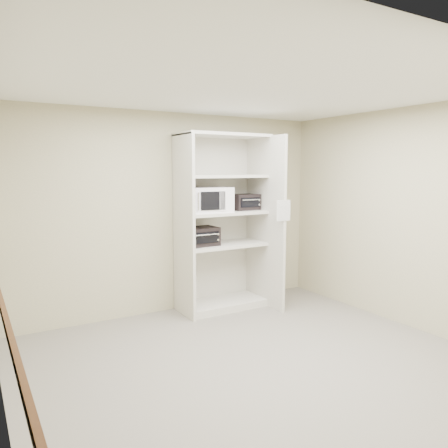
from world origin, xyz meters
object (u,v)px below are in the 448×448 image
microwave (209,200)px  toaster_oven_lower (200,236)px  toaster_oven_upper (244,202)px  shelving_unit (225,228)px

microwave → toaster_oven_lower: 0.51m
toaster_oven_upper → toaster_oven_lower: bearing=179.0°
shelving_unit → microwave: size_ratio=4.33×
toaster_oven_upper → shelving_unit: bearing=-178.1°
shelving_unit → toaster_oven_lower: 0.40m
shelving_unit → toaster_oven_upper: bearing=3.9°
shelving_unit → toaster_oven_upper: shelving_unit is taller
shelving_unit → toaster_oven_upper: (0.33, 0.02, 0.35)m
toaster_oven_upper → toaster_oven_lower: size_ratio=0.86×
shelving_unit → toaster_oven_upper: size_ratio=6.26×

